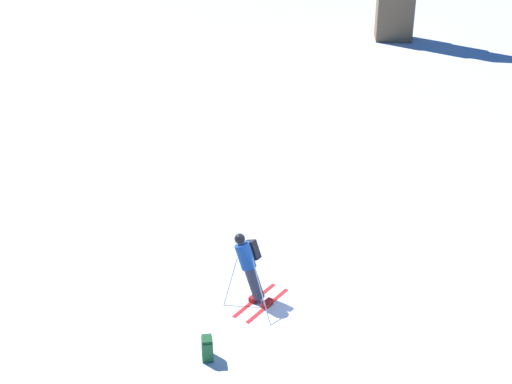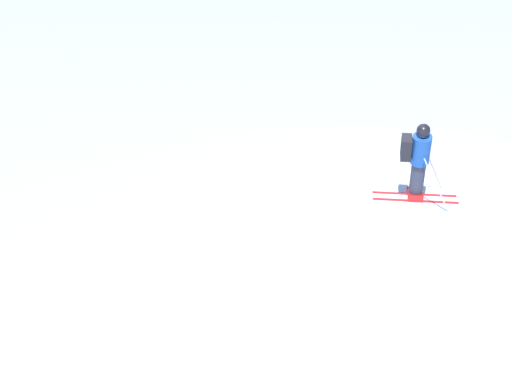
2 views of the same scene
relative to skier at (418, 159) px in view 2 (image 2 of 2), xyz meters
name	(u,v)px [view 2 (image 2 of 2)]	position (x,y,z in m)	size (l,w,h in m)	color
ground_plane	(387,182)	(1.25, -0.20, -0.88)	(300.00, 300.00, 0.00)	white
skier	(418,159)	(0.00, 0.00, 0.00)	(1.43, 1.60, 1.63)	red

